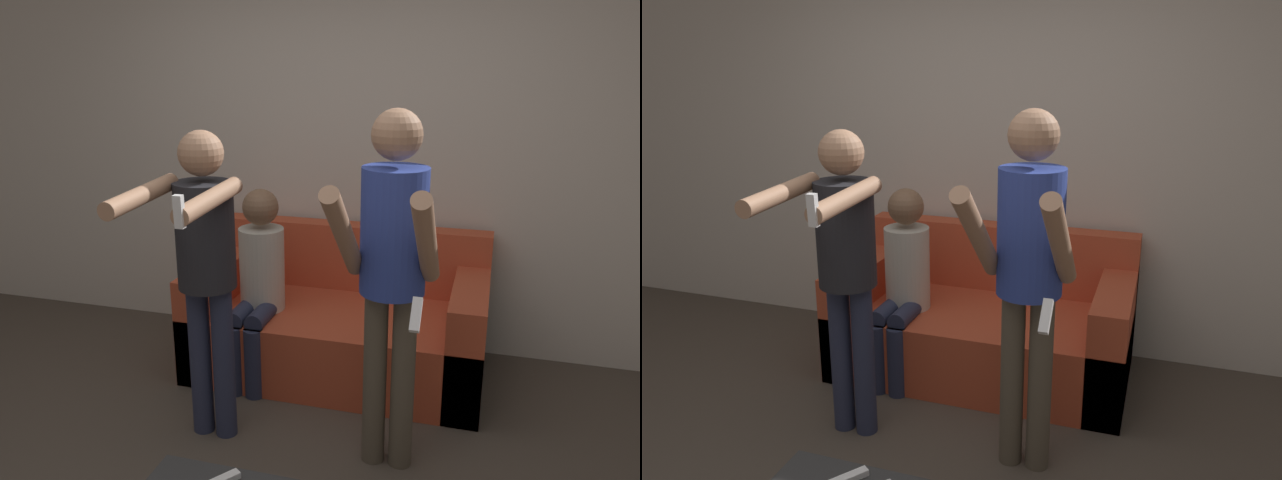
# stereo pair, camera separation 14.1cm
# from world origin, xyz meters

# --- Properties ---
(wall_back) EXTENTS (6.40, 0.06, 2.70)m
(wall_back) POSITION_xyz_m (0.00, 2.00, 1.35)
(wall_back) COLOR beige
(wall_back) RESTS_ON ground_plane
(couch) EXTENTS (1.75, 0.91, 0.85)m
(couch) POSITION_xyz_m (0.06, 1.52, 0.29)
(couch) COLOR #C64C2D
(couch) RESTS_ON ground_plane
(person_standing_left) EXTENTS (0.40, 0.68, 1.57)m
(person_standing_left) POSITION_xyz_m (-0.39, 0.63, 0.97)
(person_standing_left) COLOR #282D47
(person_standing_left) RESTS_ON ground_plane
(person_standing_right) EXTENTS (0.41, 0.67, 1.68)m
(person_standing_right) POSITION_xyz_m (0.52, 0.63, 1.04)
(person_standing_right) COLOR brown
(person_standing_right) RESTS_ON ground_plane
(person_seated) EXTENTS (0.27, 0.51, 1.15)m
(person_seated) POSITION_xyz_m (-0.38, 1.29, 0.62)
(person_seated) COLOR #282D47
(person_seated) RESTS_ON ground_plane
(remote_far) EXTENTS (0.12, 0.14, 0.02)m
(remote_far) POSITION_xyz_m (0.05, -0.20, 0.41)
(remote_far) COLOR white
(remote_far) RESTS_ON coffee_table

